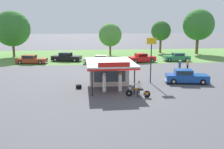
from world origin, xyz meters
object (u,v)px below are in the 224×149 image
at_px(gas_pump_nearside, 104,83).
at_px(parked_car_back_row_right, 142,58).
at_px(parked_car_back_row_far_right, 31,60).
at_px(bystander_strolling_foreground, 188,65).
at_px(motorcycle_with_rider, 138,90).
at_px(spare_tire_stack, 79,87).
at_px(bystander_leaning_by_kiosk, 180,66).
at_px(parked_car_back_row_centre_right, 177,57).
at_px(featured_classic_sedan, 186,77).
at_px(parked_car_back_row_far_left, 99,60).
at_px(parked_car_back_row_centre_left, 66,57).
at_px(gas_pump_offside, 120,83).
at_px(roadside_pole_sign, 151,53).

bearing_deg(gas_pump_nearside, parked_car_back_row_right, 66.40).
xyz_separation_m(parked_car_back_row_far_right, bystander_strolling_foreground, (23.88, -9.20, 0.19)).
bearing_deg(motorcycle_with_rider, spare_tire_stack, 145.09).
relative_size(bystander_leaning_by_kiosk, bystander_strolling_foreground, 1.05).
bearing_deg(parked_car_back_row_centre_right, motorcycle_with_rider, -118.92).
bearing_deg(bystander_leaning_by_kiosk, spare_tire_stack, -152.75).
bearing_deg(motorcycle_with_rider, bystander_leaning_by_kiosk, 52.99).
distance_m(featured_classic_sedan, bystander_leaning_by_kiosk, 6.33).
bearing_deg(spare_tire_stack, parked_car_back_row_centre_right, 45.45).
bearing_deg(featured_classic_sedan, parked_car_back_row_centre_right, 72.44).
height_order(parked_car_back_row_centre_right, parked_car_back_row_far_left, parked_car_back_row_centre_right).
xyz_separation_m(parked_car_back_row_centre_right, bystander_leaning_by_kiosk, (-3.69, -10.71, 0.24)).
xyz_separation_m(parked_car_back_row_centre_right, spare_tire_stack, (-17.57, -17.85, -0.51)).
bearing_deg(parked_car_back_row_centre_left, gas_pump_offside, -73.08).
height_order(parked_car_back_row_far_right, bystander_leaning_by_kiosk, bystander_leaning_by_kiosk).
bearing_deg(gas_pump_offside, spare_tire_stack, 155.67).
bearing_deg(parked_car_back_row_centre_left, parked_car_back_row_right, -11.96).
distance_m(parked_car_back_row_far_right, parked_car_back_row_centre_left, 6.22).
height_order(gas_pump_nearside, parked_car_back_row_far_left, gas_pump_nearside).
bearing_deg(parked_car_back_row_far_right, gas_pump_nearside, -60.98).
xyz_separation_m(gas_pump_offside, roadside_pole_sign, (4.05, 3.41, 2.57)).
height_order(gas_pump_nearside, parked_car_back_row_far_right, gas_pump_nearside).
distance_m(gas_pump_nearside, roadside_pole_sign, 7.07).
xyz_separation_m(motorcycle_with_rider, parked_car_back_row_centre_left, (-8.08, 23.87, 0.05)).
xyz_separation_m(gas_pump_offside, bystander_strolling_foreground, (11.46, 10.32, -0.07)).
xyz_separation_m(featured_classic_sedan, parked_car_back_row_centre_right, (5.32, 16.82, -0.02)).
bearing_deg(featured_classic_sedan, gas_pump_nearside, -163.34).
bearing_deg(parked_car_back_row_centre_left, featured_classic_sedan, -52.09).
bearing_deg(parked_car_back_row_centre_right, parked_car_back_row_centre_left, 173.95).
distance_m(motorcycle_with_rider, parked_car_back_row_centre_right, 24.83).
distance_m(parked_car_back_row_far_left, roadside_pole_sign, 15.61).
bearing_deg(bystander_leaning_by_kiosk, featured_classic_sedan, -104.93).
bearing_deg(parked_car_back_row_right, motorcycle_with_rider, -104.13).
xyz_separation_m(parked_car_back_row_far_right, roadside_pole_sign, (16.46, -16.12, 2.82)).
height_order(motorcycle_with_rider, roadside_pole_sign, roadside_pole_sign).
bearing_deg(parked_car_back_row_centre_left, parked_car_back_row_centre_right, -6.05).
bearing_deg(motorcycle_with_rider, parked_car_back_row_centre_right, 61.08).
height_order(motorcycle_with_rider, parked_car_back_row_far_right, motorcycle_with_rider).
height_order(featured_classic_sedan, bystander_strolling_foreground, bystander_strolling_foreground).
bearing_deg(bystander_strolling_foreground, parked_car_back_row_far_left, 148.32).
xyz_separation_m(motorcycle_with_rider, spare_tire_stack, (-5.56, 3.88, -0.47)).
height_order(parked_car_back_row_far_right, parked_car_back_row_right, parked_car_back_row_right).
relative_size(featured_classic_sedan, spare_tire_stack, 8.57).
bearing_deg(roadside_pole_sign, parked_car_back_row_centre_left, 120.10).
distance_m(parked_car_back_row_centre_right, bystander_strolling_foreground, 9.61).
bearing_deg(parked_car_back_row_right, spare_tire_stack, -122.34).
height_order(parked_car_back_row_right, spare_tire_stack, parked_car_back_row_right).
distance_m(motorcycle_with_rider, roadside_pole_sign, 6.65).
bearing_deg(spare_tire_stack, bystander_leaning_by_kiosk, 27.25).
xyz_separation_m(parked_car_back_row_right, roadside_pole_sign, (-2.68, -15.61, 2.79)).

